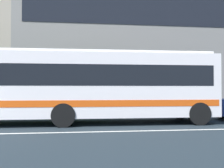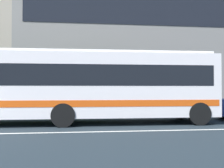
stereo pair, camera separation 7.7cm
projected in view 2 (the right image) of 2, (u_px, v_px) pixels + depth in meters
name	position (u px, v px, depth m)	size (l,w,h in m)	color
apartment_block_right	(129.00, 34.00, 23.28)	(18.42, 8.83, 13.32)	gray
transit_bus	(82.00, 84.00, 11.77)	(12.33, 2.66, 3.29)	white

